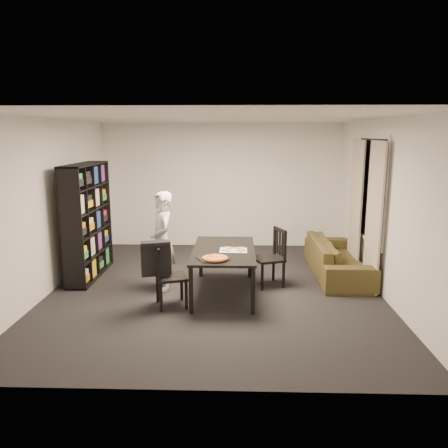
{
  "coord_description": "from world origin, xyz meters",
  "views": [
    {
      "loc": [
        0.34,
        -6.44,
        2.37
      ],
      "look_at": [
        0.14,
        -0.07,
        1.05
      ],
      "focal_mm": 35.0,
      "sensor_mm": 36.0,
      "label": 1
    }
  ],
  "objects_px": {
    "person": "(162,241)",
    "chair_right": "(273,253)",
    "bookshelf": "(88,221)",
    "sofa": "(338,258)",
    "dining_table": "(224,253)",
    "chair_left": "(165,272)",
    "pepperoni_pizza": "(215,258)",
    "baking_tray": "(213,258)"
  },
  "relations": [
    {
      "from": "chair_right",
      "to": "pepperoni_pizza",
      "type": "distance_m",
      "value": 1.32
    },
    {
      "from": "bookshelf",
      "to": "sofa",
      "type": "xyz_separation_m",
      "value": [
        4.21,
        0.16,
        -0.65
      ]
    },
    {
      "from": "bookshelf",
      "to": "dining_table",
      "type": "height_order",
      "value": "bookshelf"
    },
    {
      "from": "baking_tray",
      "to": "pepperoni_pizza",
      "type": "xyz_separation_m",
      "value": [
        0.03,
        -0.05,
        0.02
      ]
    },
    {
      "from": "dining_table",
      "to": "person",
      "type": "xyz_separation_m",
      "value": [
        -0.95,
        0.16,
        0.14
      ]
    },
    {
      "from": "chair_left",
      "to": "person",
      "type": "distance_m",
      "value": 0.77
    },
    {
      "from": "bookshelf",
      "to": "pepperoni_pizza",
      "type": "xyz_separation_m",
      "value": [
        2.19,
        -1.33,
        -0.24
      ]
    },
    {
      "from": "person",
      "to": "chair_right",
      "type": "bearing_deg",
      "value": 77.05
    },
    {
      "from": "chair_left",
      "to": "sofa",
      "type": "distance_m",
      "value": 3.09
    },
    {
      "from": "chair_left",
      "to": "chair_right",
      "type": "height_order",
      "value": "chair_right"
    },
    {
      "from": "dining_table",
      "to": "chair_right",
      "type": "height_order",
      "value": "chair_right"
    },
    {
      "from": "sofa",
      "to": "chair_left",
      "type": "bearing_deg",
      "value": 118.53
    },
    {
      "from": "bookshelf",
      "to": "person",
      "type": "height_order",
      "value": "bookshelf"
    },
    {
      "from": "bookshelf",
      "to": "dining_table",
      "type": "distance_m",
      "value": 2.44
    },
    {
      "from": "chair_left",
      "to": "baking_tray",
      "type": "height_order",
      "value": "chair_left"
    },
    {
      "from": "chair_right",
      "to": "pepperoni_pizza",
      "type": "relative_size",
      "value": 2.62
    },
    {
      "from": "person",
      "to": "baking_tray",
      "type": "relative_size",
      "value": 3.81
    },
    {
      "from": "dining_table",
      "to": "baking_tray",
      "type": "distance_m",
      "value": 0.53
    },
    {
      "from": "dining_table",
      "to": "sofa",
      "type": "xyz_separation_m",
      "value": [
        1.91,
        0.93,
        -0.32
      ]
    },
    {
      "from": "chair_left",
      "to": "person",
      "type": "relative_size",
      "value": 0.57
    },
    {
      "from": "pepperoni_pizza",
      "to": "sofa",
      "type": "distance_m",
      "value": 2.54
    },
    {
      "from": "dining_table",
      "to": "chair_right",
      "type": "relative_size",
      "value": 1.8
    },
    {
      "from": "chair_left",
      "to": "pepperoni_pizza",
      "type": "height_order",
      "value": "chair_left"
    },
    {
      "from": "bookshelf",
      "to": "chair_right",
      "type": "xyz_separation_m",
      "value": [
        3.07,
        -0.37,
        -0.43
      ]
    },
    {
      "from": "dining_table",
      "to": "person",
      "type": "relative_size",
      "value": 1.08
    },
    {
      "from": "bookshelf",
      "to": "sofa",
      "type": "bearing_deg",
      "value": 2.22
    },
    {
      "from": "bookshelf",
      "to": "sofa",
      "type": "relative_size",
      "value": 0.92
    },
    {
      "from": "chair_left",
      "to": "baking_tray",
      "type": "bearing_deg",
      "value": -105.01
    },
    {
      "from": "baking_tray",
      "to": "sofa",
      "type": "xyz_separation_m",
      "value": [
        2.04,
        1.44,
        -0.39
      ]
    },
    {
      "from": "chair_left",
      "to": "chair_right",
      "type": "relative_size",
      "value": 0.95
    },
    {
      "from": "chair_right",
      "to": "pepperoni_pizza",
      "type": "bearing_deg",
      "value": -63.32
    },
    {
      "from": "baking_tray",
      "to": "person",
      "type": "bearing_deg",
      "value": 140.46
    },
    {
      "from": "bookshelf",
      "to": "sofa",
      "type": "distance_m",
      "value": 4.26
    },
    {
      "from": "chair_right",
      "to": "sofa",
      "type": "height_order",
      "value": "chair_right"
    },
    {
      "from": "dining_table",
      "to": "chair_right",
      "type": "distance_m",
      "value": 0.88
    },
    {
      "from": "person",
      "to": "pepperoni_pizza",
      "type": "xyz_separation_m",
      "value": [
        0.84,
        -0.72,
        -0.05
      ]
    },
    {
      "from": "dining_table",
      "to": "pepperoni_pizza",
      "type": "xyz_separation_m",
      "value": [
        -0.1,
        -0.56,
        0.09
      ]
    },
    {
      "from": "chair_left",
      "to": "chair_right",
      "type": "xyz_separation_m",
      "value": [
        1.57,
        0.94,
        0.02
      ]
    },
    {
      "from": "pepperoni_pizza",
      "to": "sofa",
      "type": "xyz_separation_m",
      "value": [
        2.01,
        1.49,
        -0.41
      ]
    },
    {
      "from": "chair_left",
      "to": "pepperoni_pizza",
      "type": "relative_size",
      "value": 2.5
    },
    {
      "from": "chair_left",
      "to": "pepperoni_pizza",
      "type": "bearing_deg",
      "value": -109.55
    },
    {
      "from": "dining_table",
      "to": "sofa",
      "type": "relative_size",
      "value": 0.8
    }
  ]
}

